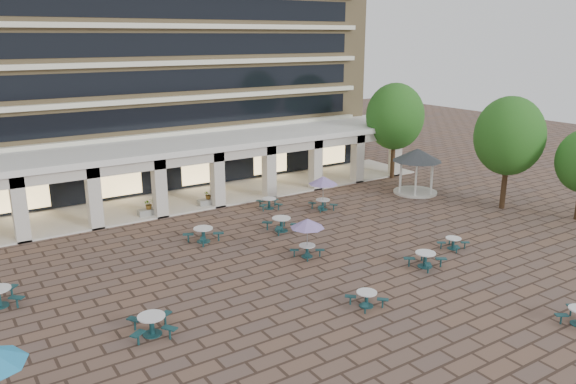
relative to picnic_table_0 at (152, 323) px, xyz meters
name	(u,v)px	position (x,y,z in m)	size (l,w,h in m)	color
ground	(290,273)	(8.00, 2.03, -0.50)	(120.00, 120.00, 0.00)	brown
apartment_building	(118,23)	(8.00, 27.50, 12.10)	(40.00, 15.50, 25.20)	tan
retail_arcade	(175,162)	(8.00, 16.83, 2.50)	(42.00, 6.60, 4.40)	white
picnic_table_0	(152,323)	(0.00, 0.00, 0.00)	(2.15, 2.15, 0.84)	#153C41
picnic_table_1	(367,298)	(8.85, -2.85, -0.09)	(1.56, 1.56, 0.69)	#153C41
picnic_table_3	(453,242)	(17.56, -0.22, -0.11)	(1.67, 1.67, 0.65)	#153C41
picnic_table_6	(307,225)	(9.98, 3.35, 1.34)	(1.88, 1.88, 2.17)	#153C41
picnic_table_7	(425,258)	(14.32, -1.16, -0.03)	(1.98, 1.98, 0.79)	#153C41
picnic_table_9	(203,233)	(6.25, 8.56, 0.01)	(2.26, 2.26, 0.85)	#153C41
picnic_table_10	(281,223)	(11.06, 7.62, 0.01)	(1.95, 1.95, 0.86)	#153C41
picnic_table_11	(323,182)	(15.82, 9.75, 1.51)	(2.05, 2.05, 2.37)	#153C41
picnic_table_13	(269,202)	(12.86, 12.03, -0.06)	(1.98, 1.98, 0.74)	#153C41
gazebo	(417,160)	(24.29, 9.30, 2.09)	(3.69, 3.69, 3.43)	beige
tree_east_a	(509,136)	(26.55, 3.21, 4.58)	(4.67, 4.67, 7.78)	#422A1A
tree_east_c	(395,117)	(26.16, 13.83, 4.69)	(4.77, 4.77, 7.95)	#422A1A
planter_left	(149,209)	(5.27, 14.93, -0.02)	(1.50, 0.66, 1.23)	gray
planter_right	(208,200)	(9.60, 14.93, -0.06)	(1.50, 0.72, 1.18)	gray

